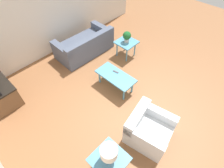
% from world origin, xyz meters
% --- Properties ---
extents(ground_plane, '(14.00, 14.00, 0.00)m').
position_xyz_m(ground_plane, '(0.00, 0.00, 0.00)').
color(ground_plane, '#8E5B38').
extents(wall_right, '(0.12, 7.20, 2.70)m').
position_xyz_m(wall_right, '(3.06, 0.00, 1.35)').
color(wall_right, silver).
rests_on(wall_right, ground_plane).
extents(sofa, '(1.01, 1.85, 0.74)m').
position_xyz_m(sofa, '(2.15, -0.54, 0.29)').
color(sofa, '#4C566B').
rests_on(sofa, ground_plane).
extents(armchair, '(0.98, 0.97, 0.74)m').
position_xyz_m(armchair, '(-1.09, 0.51, 0.30)').
color(armchair, silver).
rests_on(armchair, ground_plane).
extents(coffee_table, '(1.07, 0.51, 0.45)m').
position_xyz_m(coffee_table, '(0.39, -0.09, 0.39)').
color(coffee_table, teal).
rests_on(coffee_table, ground_plane).
extents(side_table_plant, '(0.60, 0.60, 0.53)m').
position_xyz_m(side_table_plant, '(1.09, -1.35, 0.46)').
color(side_table_plant, teal).
rests_on(side_table_plant, ground_plane).
extents(side_table_lamp, '(0.60, 0.60, 0.53)m').
position_xyz_m(side_table_lamp, '(-0.97, 1.56, 0.46)').
color(side_table_lamp, teal).
rests_on(side_table_lamp, ground_plane).
extents(potted_plant, '(0.25, 0.25, 0.35)m').
position_xyz_m(potted_plant, '(1.09, -1.35, 0.73)').
color(potted_plant, '#B2ADA3').
rests_on(potted_plant, side_table_plant).
extents(table_lamp, '(0.30, 0.30, 0.43)m').
position_xyz_m(table_lamp, '(-0.97, 1.56, 0.82)').
color(table_lamp, red).
rests_on(table_lamp, side_table_lamp).
extents(remote_control, '(0.16, 0.07, 0.02)m').
position_xyz_m(remote_control, '(0.48, -0.19, 0.46)').
color(remote_control, '#4C4C51').
rests_on(remote_control, coffee_table).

